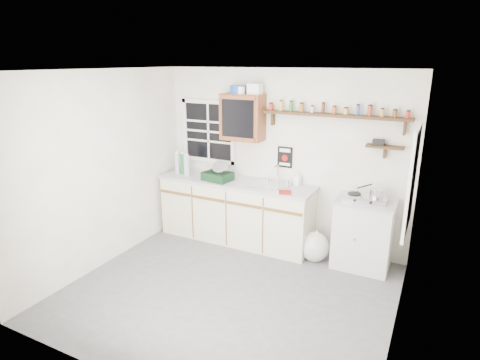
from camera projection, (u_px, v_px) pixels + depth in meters
The scene contains 18 objects.
room at pixel (228, 190), 4.34m from camera, with size 3.64×3.24×2.54m.
main_cabinet at pixel (236, 211), 5.93m from camera, with size 2.31×0.63×0.92m.
right_cabinet at pixel (363, 233), 5.16m from camera, with size 0.73×0.57×0.91m.
sink at pixel (270, 185), 5.56m from camera, with size 0.52×0.44×0.29m.
upper_cabinet at pixel (243, 117), 5.64m from camera, with size 0.60×0.32×0.65m.
upper_cabinet_clutter at pixel (244, 89), 5.52m from camera, with size 0.46×0.24×0.14m.
spice_shelf at pixel (334, 114), 5.12m from camera, with size 1.91×0.18×0.35m.
secondary_shelf at pixel (383, 146), 4.96m from camera, with size 0.45×0.16×0.24m.
warning_sign at pixel (285, 157), 5.66m from camera, with size 0.22×0.02×0.30m.
window_back at pixel (209, 131), 6.12m from camera, with size 0.93×0.03×0.98m.
window_right at pixel (413, 181), 3.98m from camera, with size 0.03×0.78×1.08m.
water_bottles at pixel (183, 164), 6.10m from camera, with size 0.27×0.14×0.34m.
dish_rack at pixel (219, 174), 5.79m from camera, with size 0.44×0.35×0.30m.
soap_bottle at pixel (298, 178), 5.58m from camera, with size 0.09×0.09×0.19m, color silver.
rag at pixel (285, 192), 5.26m from camera, with size 0.16×0.14×0.02m, color maroon.
hotplate at pixel (365, 198), 5.01m from camera, with size 0.54×0.30×0.08m.
saucepan at pixel (376, 193), 4.93m from camera, with size 0.36×0.30×0.18m.
trash_bag at pixel (314, 246), 5.37m from camera, with size 0.41×0.37×0.47m.
Camera 1 is at (1.97, -3.62, 2.60)m, focal length 30.00 mm.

